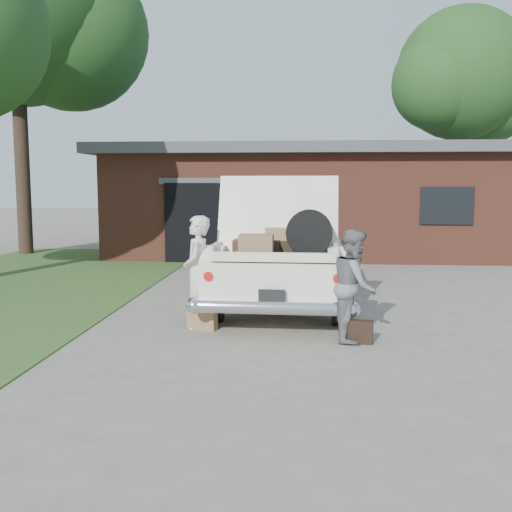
{
  "coord_description": "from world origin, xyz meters",
  "views": [
    {
      "loc": [
        0.7,
        -8.28,
        2.18
      ],
      "look_at": [
        0.0,
        0.6,
        1.1
      ],
      "focal_mm": 42.0,
      "sensor_mm": 36.0,
      "label": 1
    }
  ],
  "objects": [
    {
      "name": "tree_right",
      "position": [
        7.0,
        16.56,
        6.2
      ],
      "size": [
        5.96,
        5.19,
        9.07
      ],
      "color": "#38281E",
      "rests_on": "ground"
    },
    {
      "name": "suitcase_left",
      "position": [
        -0.8,
        0.43,
        0.17
      ],
      "size": [
        0.47,
        0.28,
        0.35
      ],
      "primitive_type": "cube",
      "rotation": [
        0.0,
        0.0,
        -0.32
      ],
      "color": "#926E4A",
      "rests_on": "ground"
    },
    {
      "name": "ground",
      "position": [
        0.0,
        0.0,
        0.0
      ],
      "size": [
        90.0,
        90.0,
        0.0
      ],
      "primitive_type": "plane",
      "color": "gray",
      "rests_on": "ground"
    },
    {
      "name": "woman_left",
      "position": [
        -0.9,
        0.59,
        0.85
      ],
      "size": [
        0.43,
        0.63,
        1.7
      ],
      "primitive_type": "imported",
      "rotation": [
        0.0,
        0.0,
        -1.54
      ],
      "color": "silver",
      "rests_on": "ground"
    },
    {
      "name": "house",
      "position": [
        0.98,
        11.47,
        1.67
      ],
      "size": [
        12.8,
        7.8,
        3.3
      ],
      "color": "brown",
      "rests_on": "ground"
    },
    {
      "name": "tree_back",
      "position": [
        -7.86,
        9.72,
        7.37
      ],
      "size": [
        7.33,
        6.38,
        10.89
      ],
      "color": "#38281E",
      "rests_on": "ground"
    },
    {
      "name": "sedan",
      "position": [
        0.36,
        2.78,
        0.84
      ],
      "size": [
        2.4,
        5.79,
        2.3
      ],
      "rotation": [
        0.0,
        0.0,
        -0.03
      ],
      "color": "white",
      "rests_on": "ground"
    },
    {
      "name": "woman_right",
      "position": [
        1.42,
        -0.02,
        0.78
      ],
      "size": [
        0.67,
        0.82,
        1.56
      ],
      "primitive_type": "imported",
      "rotation": [
        0.0,
        0.0,
        1.46
      ],
      "color": "slate",
      "rests_on": "ground"
    },
    {
      "name": "suitcase_right",
      "position": [
        1.46,
        -0.18,
        0.16
      ],
      "size": [
        0.43,
        0.21,
        0.32
      ],
      "primitive_type": "cube",
      "rotation": [
        0.0,
        0.0,
        -0.19
      ],
      "color": "black",
      "rests_on": "ground"
    }
  ]
}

